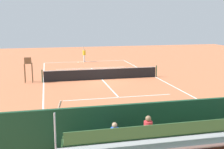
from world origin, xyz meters
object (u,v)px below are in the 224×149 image
at_px(bleacher_stand, 184,140).
at_px(equipment_bag, 170,137).
at_px(tennis_player, 84,54).
at_px(tennis_racket, 78,63).
at_px(courtside_bench, 198,125).
at_px(umpire_chair, 28,67).
at_px(tennis_ball_near, 105,65).
at_px(tennis_net, 102,74).
at_px(line_judge, 60,123).

distance_m(bleacher_stand, equipment_bag, 2.10).
bearing_deg(tennis_player, tennis_racket, 27.33).
xyz_separation_m(tennis_player, tennis_racket, (0.83, 0.43, -1.00)).
bearing_deg(courtside_bench, tennis_player, -85.26).
distance_m(umpire_chair, tennis_ball_near, 11.23).
bearing_deg(tennis_net, tennis_player, -89.23).
xyz_separation_m(courtside_bench, equipment_bag, (1.41, 0.13, -0.38)).
distance_m(tennis_net, tennis_racket, 10.35).
xyz_separation_m(umpire_chair, courtside_bench, (-8.04, 13.46, -0.76)).
distance_m(bleacher_stand, courtside_bench, 2.74).
bearing_deg(umpire_chair, tennis_player, -119.89).
relative_size(tennis_net, umpire_chair, 4.81).
height_order(tennis_racket, line_judge, line_judge).
height_order(tennis_net, line_judge, line_judge).
relative_size(tennis_net, line_judge, 5.35).
height_order(tennis_player, tennis_ball_near, tennis_player).
bearing_deg(umpire_chair, tennis_net, 178.30).
bearing_deg(courtside_bench, bleacher_stand, 49.52).
xyz_separation_m(equipment_bag, tennis_ball_near, (-1.45, -21.28, -0.15)).
height_order(courtside_bench, equipment_bag, courtside_bench).
bearing_deg(tennis_racket, tennis_net, 95.40).
distance_m(tennis_net, line_judge, 13.55).
bearing_deg(courtside_bench, tennis_racket, -83.18).
bearing_deg(line_judge, tennis_ball_near, -106.49).
distance_m(bleacher_stand, tennis_player, 26.06).
bearing_deg(tennis_racket, umpire_chair, 62.65).
relative_size(bleacher_stand, courtside_bench, 5.03).
bearing_deg(tennis_ball_near, line_judge, 73.51).
bearing_deg(bleacher_stand, tennis_net, -89.70).
height_order(umpire_chair, line_judge, umpire_chair).
height_order(tennis_racket, tennis_ball_near, tennis_ball_near).
distance_m(tennis_net, courtside_bench, 13.40).
bearing_deg(umpire_chair, line_judge, 98.49).
xyz_separation_m(tennis_player, tennis_ball_near, (-2.03, 2.84, -0.98)).
bearing_deg(line_judge, tennis_player, -99.89).
xyz_separation_m(tennis_ball_near, line_judge, (6.14, 20.73, 0.98)).
xyz_separation_m(tennis_player, line_judge, (4.11, 23.57, 0.00)).
xyz_separation_m(bleacher_stand, tennis_racket, (1.05, -25.63, -0.90)).
bearing_deg(tennis_ball_near, bleacher_stand, 85.56).
bearing_deg(bleacher_stand, tennis_player, -89.51).
xyz_separation_m(bleacher_stand, umpire_chair, (6.28, -15.52, 0.40)).
height_order(courtside_bench, tennis_ball_near, courtside_bench).
bearing_deg(bleacher_stand, umpire_chair, -67.98).
distance_m(bleacher_stand, tennis_racket, 25.67).
bearing_deg(equipment_bag, tennis_ball_near, -93.90).
relative_size(tennis_net, tennis_racket, 18.13).
height_order(courtside_bench, tennis_player, tennis_player).
relative_size(courtside_bench, line_judge, 0.93).
height_order(equipment_bag, tennis_racket, equipment_bag).
bearing_deg(bleacher_stand, equipment_bag, -100.35).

